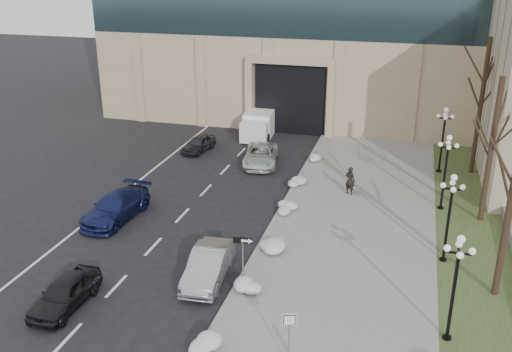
% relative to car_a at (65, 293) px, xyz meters
% --- Properties ---
extents(sidewalk, '(9.00, 40.00, 0.12)m').
position_rel_car_a_xyz_m(sidewalk, '(11.31, 10.07, -0.63)').
color(sidewalk, '#969691').
rests_on(sidewalk, ground).
extents(curb, '(0.30, 40.00, 0.14)m').
position_rel_car_a_xyz_m(curb, '(6.81, 10.07, -0.62)').
color(curb, '#969691').
rests_on(curb, ground).
extents(grass_strip, '(4.00, 40.00, 0.10)m').
position_rel_car_a_xyz_m(grass_strip, '(17.81, 10.07, -0.64)').
color(grass_strip, '#354723').
rests_on(grass_strip, ground).
extents(car_a, '(1.71, 4.08, 1.38)m').
position_rel_car_a_xyz_m(car_a, '(0.00, 0.00, 0.00)').
color(car_a, black).
rests_on(car_a, ground).
extents(car_b, '(2.00, 4.73, 1.52)m').
position_rel_car_a_xyz_m(car_b, '(5.28, 3.82, 0.07)').
color(car_b, '#9B9EA2').
rests_on(car_b, ground).
extents(car_c, '(2.55, 5.44, 1.53)m').
position_rel_car_a_xyz_m(car_c, '(-2.20, 8.59, 0.08)').
color(car_c, '#161E50').
rests_on(car_c, ground).
extents(car_d, '(3.19, 5.38, 1.40)m').
position_rel_car_a_xyz_m(car_d, '(3.47, 19.86, 0.01)').
color(car_d, silver).
rests_on(car_d, ground).
extents(car_e, '(2.01, 3.82, 1.24)m').
position_rel_car_a_xyz_m(car_e, '(-1.98, 21.35, -0.07)').
color(car_e, '#2B2B30').
rests_on(car_e, ground).
extents(pedestrian, '(0.79, 0.66, 1.83)m').
position_rel_car_a_xyz_m(pedestrian, '(10.49, 15.79, 0.35)').
color(pedestrian, black).
rests_on(pedestrian, sidewalk).
extents(box_truck, '(2.73, 6.69, 2.08)m').
position_rel_car_a_xyz_m(box_truck, '(1.43, 27.23, 0.32)').
color(box_truck, white).
rests_on(box_truck, ground).
extents(one_way_sign, '(0.94, 0.27, 2.51)m').
position_rel_car_a_xyz_m(one_way_sign, '(7.16, 3.79, 1.38)').
color(one_way_sign, slate).
rests_on(one_way_sign, ground).
extents(keep_sign, '(0.49, 0.21, 2.37)m').
position_rel_car_a_xyz_m(keep_sign, '(10.30, -1.20, 1.05)').
color(keep_sign, slate).
rests_on(keep_sign, ground).
extents(snow_clump_b, '(1.10, 1.60, 0.36)m').
position_rel_car_a_xyz_m(snow_clump_b, '(6.94, -1.08, -0.39)').
color(snow_clump_b, silver).
rests_on(snow_clump_b, sidewalk).
extents(snow_clump_c, '(1.10, 1.60, 0.36)m').
position_rel_car_a_xyz_m(snow_clump_c, '(7.45, 3.34, -0.39)').
color(snow_clump_c, silver).
rests_on(snow_clump_c, sidewalk).
extents(snow_clump_d, '(1.10, 1.60, 0.36)m').
position_rel_car_a_xyz_m(snow_clump_d, '(7.40, 7.57, -0.39)').
color(snow_clump_d, silver).
rests_on(snow_clump_d, sidewalk).
extents(snow_clump_e, '(1.10, 1.60, 0.36)m').
position_rel_car_a_xyz_m(snow_clump_e, '(6.99, 12.14, -0.39)').
color(snow_clump_e, silver).
rests_on(snow_clump_e, sidewalk).
extents(snow_clump_f, '(1.10, 1.60, 0.36)m').
position_rel_car_a_xyz_m(snow_clump_f, '(6.96, 16.25, -0.39)').
color(snow_clump_f, silver).
rests_on(snow_clump_f, sidewalk).
extents(snow_clump_g, '(1.10, 1.60, 0.36)m').
position_rel_car_a_xyz_m(snow_clump_g, '(7.45, 21.12, -0.39)').
color(snow_clump_g, silver).
rests_on(snow_clump_g, sidewalk).
extents(lamppost_a, '(1.18, 1.18, 4.76)m').
position_rel_car_a_xyz_m(lamppost_a, '(16.11, 2.07, 2.38)').
color(lamppost_a, black).
rests_on(lamppost_a, ground).
extents(lamppost_b, '(1.18, 1.18, 4.76)m').
position_rel_car_a_xyz_m(lamppost_b, '(16.11, 8.57, 2.38)').
color(lamppost_b, black).
rests_on(lamppost_b, ground).
extents(lamppost_c, '(1.18, 1.18, 4.76)m').
position_rel_car_a_xyz_m(lamppost_c, '(16.11, 15.07, 2.38)').
color(lamppost_c, black).
rests_on(lamppost_c, ground).
extents(lamppost_d, '(1.18, 1.18, 4.76)m').
position_rel_car_a_xyz_m(lamppost_d, '(16.11, 21.57, 2.38)').
color(lamppost_d, black).
rests_on(lamppost_d, ground).
extents(tree_mid, '(3.20, 3.20, 8.50)m').
position_rel_car_a_xyz_m(tree_mid, '(18.31, 14.07, 4.81)').
color(tree_mid, black).
rests_on(tree_mid, ground).
extents(tree_far, '(3.20, 3.20, 9.50)m').
position_rel_car_a_xyz_m(tree_far, '(18.31, 22.07, 5.46)').
color(tree_far, black).
rests_on(tree_far, ground).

